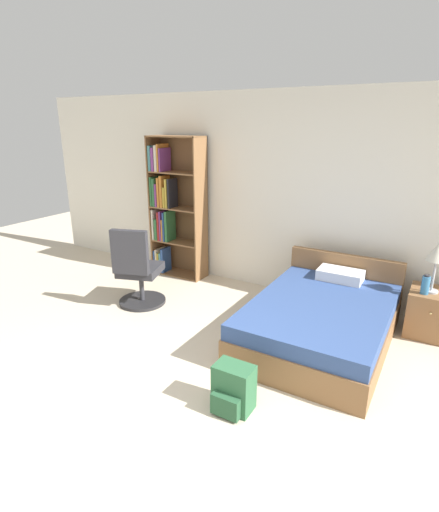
{
  "coord_description": "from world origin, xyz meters",
  "views": [
    {
      "loc": [
        1.52,
        -1.64,
        2.2
      ],
      "look_at": [
        -0.6,
        1.98,
        0.79
      ],
      "focal_mm": 28.0,
      "sensor_mm": 36.0,
      "label": 1
    }
  ],
  "objects_px": {
    "office_chair": "(138,273)",
    "table_lamp": "(438,254)",
    "bed": "(322,319)",
    "nightstand": "(431,313)",
    "backpack_green": "(233,389)",
    "water_bottle": "(426,285)",
    "bookshelf": "(171,207)"
  },
  "relations": [
    {
      "from": "bookshelf",
      "to": "bed",
      "type": "height_order",
      "value": "bookshelf"
    },
    {
      "from": "office_chair",
      "to": "water_bottle",
      "type": "relative_size",
      "value": 4.86
    },
    {
      "from": "nightstand",
      "to": "table_lamp",
      "type": "relative_size",
      "value": 0.92
    },
    {
      "from": "bed",
      "to": "table_lamp",
      "type": "xyz_separation_m",
      "value": [
        0.94,
        0.68,
        0.69
      ]
    },
    {
      "from": "table_lamp",
      "to": "bed",
      "type": "bearing_deg",
      "value": -144.11
    },
    {
      "from": "bookshelf",
      "to": "backpack_green",
      "type": "height_order",
      "value": "bookshelf"
    },
    {
      "from": "bed",
      "to": "table_lamp",
      "type": "distance_m",
      "value": 1.35
    },
    {
      "from": "bookshelf",
      "to": "backpack_green",
      "type": "bearing_deg",
      "value": -44.91
    },
    {
      "from": "bed",
      "to": "office_chair",
      "type": "relative_size",
      "value": 1.85
    },
    {
      "from": "water_bottle",
      "to": "bookshelf",
      "type": "bearing_deg",
      "value": 176.06
    },
    {
      "from": "water_bottle",
      "to": "bed",
      "type": "bearing_deg",
      "value": -146.06
    },
    {
      "from": "bed",
      "to": "nightstand",
      "type": "height_order",
      "value": "bed"
    },
    {
      "from": "bookshelf",
      "to": "table_lamp",
      "type": "xyz_separation_m",
      "value": [
        3.49,
        -0.15,
        -0.09
      ]
    },
    {
      "from": "bed",
      "to": "backpack_green",
      "type": "height_order",
      "value": "bed"
    },
    {
      "from": "water_bottle",
      "to": "nightstand",
      "type": "bearing_deg",
      "value": 51.71
    },
    {
      "from": "office_chair",
      "to": "water_bottle",
      "type": "bearing_deg",
      "value": 16.61
    },
    {
      "from": "bed",
      "to": "backpack_green",
      "type": "distance_m",
      "value": 1.46
    },
    {
      "from": "office_chair",
      "to": "water_bottle",
      "type": "distance_m",
      "value": 3.24
    },
    {
      "from": "office_chair",
      "to": "table_lamp",
      "type": "height_order",
      "value": "table_lamp"
    },
    {
      "from": "nightstand",
      "to": "backpack_green",
      "type": "distance_m",
      "value": 2.49
    },
    {
      "from": "backpack_green",
      "to": "nightstand",
      "type": "bearing_deg",
      "value": 59.38
    },
    {
      "from": "table_lamp",
      "to": "backpack_green",
      "type": "xyz_separation_m",
      "value": [
        -1.23,
        -2.11,
        -0.74
      ]
    },
    {
      "from": "bookshelf",
      "to": "nightstand",
      "type": "xyz_separation_m",
      "value": [
        3.53,
        -0.12,
        -0.77
      ]
    },
    {
      "from": "nightstand",
      "to": "water_bottle",
      "type": "xyz_separation_m",
      "value": [
        -0.09,
        -0.12,
        0.35
      ]
    },
    {
      "from": "bed",
      "to": "table_lamp",
      "type": "height_order",
      "value": "table_lamp"
    },
    {
      "from": "backpack_green",
      "to": "bookshelf",
      "type": "bearing_deg",
      "value": 135.09
    },
    {
      "from": "nightstand",
      "to": "water_bottle",
      "type": "bearing_deg",
      "value": -128.29
    },
    {
      "from": "nightstand",
      "to": "water_bottle",
      "type": "height_order",
      "value": "water_bottle"
    },
    {
      "from": "bed",
      "to": "office_chair",
      "type": "xyz_separation_m",
      "value": [
        -2.22,
        -0.33,
        0.2
      ]
    },
    {
      "from": "nightstand",
      "to": "backpack_green",
      "type": "height_order",
      "value": "nightstand"
    },
    {
      "from": "nightstand",
      "to": "backpack_green",
      "type": "xyz_separation_m",
      "value": [
        -1.27,
        -2.14,
        -0.07
      ]
    },
    {
      "from": "office_chair",
      "to": "table_lamp",
      "type": "xyz_separation_m",
      "value": [
        3.16,
        1.01,
        0.48
      ]
    }
  ]
}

